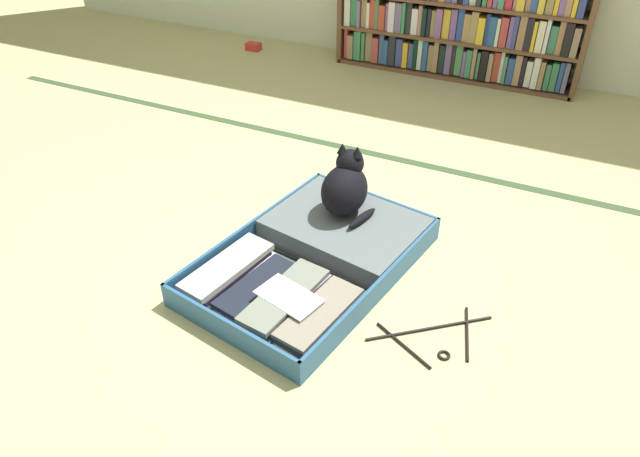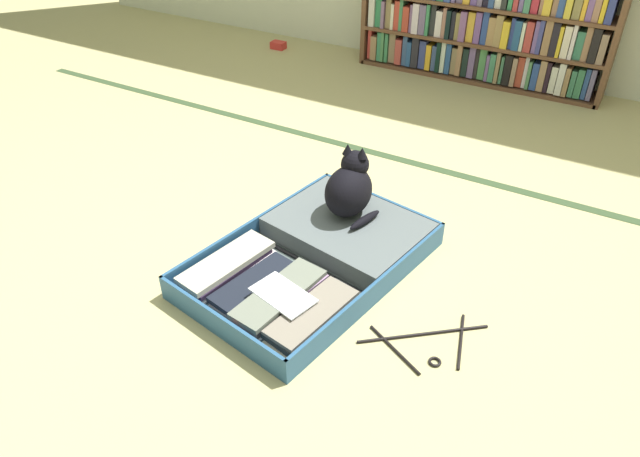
{
  "view_description": "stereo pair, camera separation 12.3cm",
  "coord_description": "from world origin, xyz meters",
  "px_view_note": "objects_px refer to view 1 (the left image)",
  "views": [
    {
      "loc": [
        0.83,
        -1.38,
        1.41
      ],
      "look_at": [
        0.1,
        0.15,
        0.17
      ],
      "focal_mm": 32.74,
      "sensor_mm": 36.0,
      "label": 1
    },
    {
      "loc": [
        0.94,
        -1.33,
        1.41
      ],
      "look_at": [
        0.1,
        0.15,
        0.17
      ],
      "focal_mm": 32.74,
      "sensor_mm": 36.0,
      "label": 2
    }
  ],
  "objects_px": {
    "bookshelf": "(457,21)",
    "small_red_pouch": "(253,47)",
    "clothes_hanger": "(434,337)",
    "black_cat": "(346,187)",
    "open_suitcase": "(320,254)"
  },
  "relations": [
    {
      "from": "bookshelf",
      "to": "black_cat",
      "type": "relative_size",
      "value": 5.53
    },
    {
      "from": "open_suitcase",
      "to": "black_cat",
      "type": "relative_size",
      "value": 3.64
    },
    {
      "from": "bookshelf",
      "to": "black_cat",
      "type": "xyz_separation_m",
      "value": [
        0.07,
        -1.86,
        -0.13
      ]
    },
    {
      "from": "clothes_hanger",
      "to": "bookshelf",
      "type": "bearing_deg",
      "value": 104.02
    },
    {
      "from": "bookshelf",
      "to": "open_suitcase",
      "type": "bearing_deg",
      "value": -88.2
    },
    {
      "from": "bookshelf",
      "to": "open_suitcase",
      "type": "height_order",
      "value": "bookshelf"
    },
    {
      "from": "bookshelf",
      "to": "small_red_pouch",
      "type": "distance_m",
      "value": 1.43
    },
    {
      "from": "bookshelf",
      "to": "clothes_hanger",
      "type": "xyz_separation_m",
      "value": [
        0.57,
        -2.29,
        -0.34
      ]
    },
    {
      "from": "bookshelf",
      "to": "clothes_hanger",
      "type": "distance_m",
      "value": 2.38
    },
    {
      "from": "clothes_hanger",
      "to": "small_red_pouch",
      "type": "distance_m",
      "value": 2.91
    },
    {
      "from": "clothes_hanger",
      "to": "small_red_pouch",
      "type": "xyz_separation_m",
      "value": [
        -1.96,
        2.15,
        0.02
      ]
    },
    {
      "from": "bookshelf",
      "to": "clothes_hanger",
      "type": "bearing_deg",
      "value": -75.98
    },
    {
      "from": "black_cat",
      "to": "small_red_pouch",
      "type": "xyz_separation_m",
      "value": [
        -1.46,
        1.72,
        -0.18
      ]
    },
    {
      "from": "open_suitcase",
      "to": "clothes_hanger",
      "type": "relative_size",
      "value": 2.85
    },
    {
      "from": "black_cat",
      "to": "bookshelf",
      "type": "bearing_deg",
      "value": 92.06
    }
  ]
}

